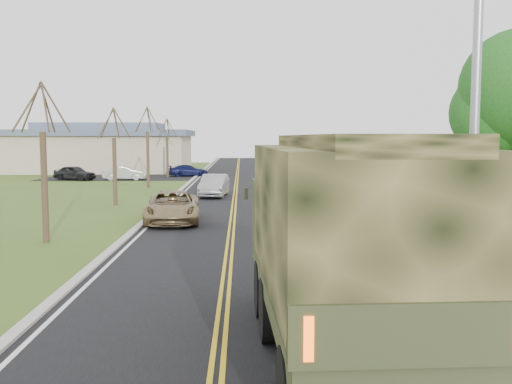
{
  "coord_description": "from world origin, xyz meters",
  "views": [
    {
      "loc": [
        0.43,
        -11.61,
        3.99
      ],
      "look_at": [
        1.02,
        11.23,
        1.8
      ],
      "focal_mm": 40.0,
      "sensor_mm": 36.0,
      "label": 1
    }
  ],
  "objects_px": {
    "pickup_navy": "(446,209)",
    "sedan_silver": "(214,186)",
    "utility_box_far": "(449,294)",
    "suv_champagne": "(172,207)",
    "military_truck": "(343,232)"
  },
  "relations": [
    {
      "from": "suv_champagne",
      "to": "utility_box_far",
      "type": "height_order",
      "value": "suv_champagne"
    },
    {
      "from": "suv_champagne",
      "to": "sedan_silver",
      "type": "height_order",
      "value": "sedan_silver"
    },
    {
      "from": "military_truck",
      "to": "utility_box_far",
      "type": "height_order",
      "value": "military_truck"
    },
    {
      "from": "military_truck",
      "to": "utility_box_far",
      "type": "relative_size",
      "value": 12.6
    },
    {
      "from": "sedan_silver",
      "to": "utility_box_far",
      "type": "xyz_separation_m",
      "value": [
        6.59,
        -25.75,
        -0.32
      ]
    },
    {
      "from": "military_truck",
      "to": "utility_box_far",
      "type": "distance_m",
      "value": 4.41
    },
    {
      "from": "sedan_silver",
      "to": "pickup_navy",
      "type": "distance_m",
      "value": 16.93
    },
    {
      "from": "military_truck",
      "to": "suv_champagne",
      "type": "bearing_deg",
      "value": 104.73
    },
    {
      "from": "suv_champagne",
      "to": "sedan_silver",
      "type": "relative_size",
      "value": 1.16
    },
    {
      "from": "pickup_navy",
      "to": "suv_champagne",
      "type": "bearing_deg",
      "value": 90.72
    },
    {
      "from": "military_truck",
      "to": "suv_champagne",
      "type": "distance_m",
      "value": 17.53
    },
    {
      "from": "military_truck",
      "to": "utility_box_far",
      "type": "xyz_separation_m",
      "value": [
        2.96,
        2.67,
        -1.88
      ]
    },
    {
      "from": "pickup_navy",
      "to": "sedan_silver",
      "type": "bearing_deg",
      "value": 46.63
    },
    {
      "from": "suv_champagne",
      "to": "utility_box_far",
      "type": "distance_m",
      "value": 16.17
    },
    {
      "from": "suv_champagne",
      "to": "pickup_navy",
      "type": "xyz_separation_m",
      "value": [
        12.67,
        -0.93,
        -0.0
      ]
    }
  ]
}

